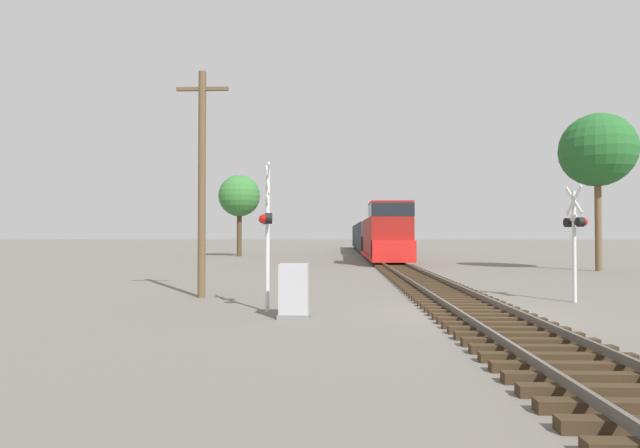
{
  "coord_description": "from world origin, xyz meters",
  "views": [
    {
      "loc": [
        -3.69,
        -13.68,
        2.16
      ],
      "look_at": [
        -4.55,
        9.73,
        2.65
      ],
      "focal_mm": 28.0,
      "sensor_mm": 36.0,
      "label": 1
    }
  ],
  "objects": [
    {
      "name": "crossing_signal_near",
      "position": [
        -5.7,
        0.23,
        2.42
      ],
      "size": [
        0.5,
        1.01,
        4.15
      ],
      "rotation": [
        0.0,
        0.0,
        -1.35
      ],
      "color": "silver",
      "rests_on": "ground"
    },
    {
      "name": "relay_cabinet",
      "position": [
        -4.83,
        -0.81,
        0.69
      ],
      "size": [
        0.82,
        0.65,
        1.4
      ],
      "color": "slate",
      "rests_on": "ground"
    },
    {
      "name": "ground_plane",
      "position": [
        0.0,
        0.0,
        0.0
      ],
      "size": [
        400.0,
        400.0,
        0.0
      ],
      "primitive_type": "plane",
      "color": "#666059"
    },
    {
      "name": "freight_train",
      "position": [
        0.0,
        42.58,
        1.89
      ],
      "size": [
        2.93,
        48.9,
        4.46
      ],
      "color": "maroon",
      "rests_on": "ground"
    },
    {
      "name": "utility_pole",
      "position": [
        -8.38,
        3.28,
        4.05
      ],
      "size": [
        1.8,
        0.26,
        7.79
      ],
      "color": "brown",
      "rests_on": "ground"
    },
    {
      "name": "crossing_signal_far",
      "position": [
        3.86,
        2.5,
        2.29
      ],
      "size": [
        0.39,
        1.01,
        3.71
      ],
      "rotation": [
        0.0,
        0.0,
        1.66
      ],
      "color": "silver",
      "rests_on": "ground"
    },
    {
      "name": "tree_far_right",
      "position": [
        11.68,
        16.33,
        7.13
      ],
      "size": [
        4.32,
        4.32,
        9.34
      ],
      "color": "brown",
      "rests_on": "ground"
    },
    {
      "name": "tree_mid_background",
      "position": [
        -13.51,
        35.42,
        5.96
      ],
      "size": [
        4.11,
        4.11,
        8.07
      ],
      "color": "#473521",
      "rests_on": "ground"
    },
    {
      "name": "rail_track_bed",
      "position": [
        0.0,
        -0.0,
        0.14
      ],
      "size": [
        2.6,
        160.0,
        0.31
      ],
      "color": "#382819",
      "rests_on": "ground"
    }
  ]
}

